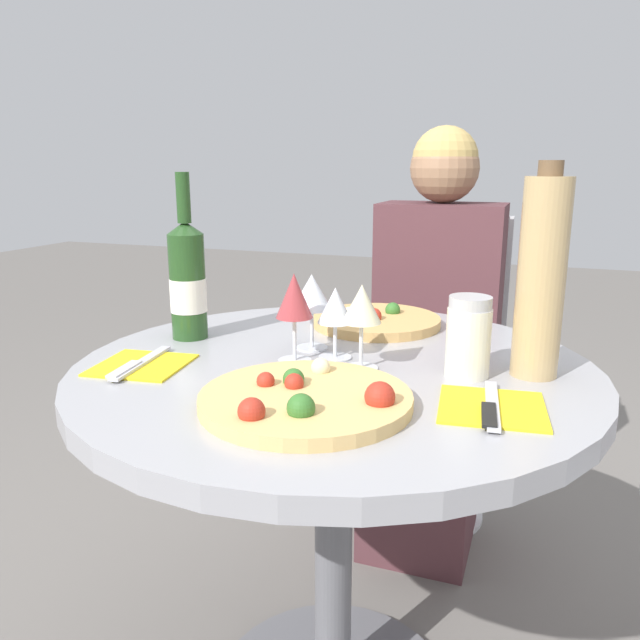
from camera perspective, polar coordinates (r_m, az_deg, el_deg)
The scene contains 14 objects.
dining_table at distance 1.16m, azimuth 1.30°, elevation -10.88°, with size 0.92×0.92×0.72m.
chair_behind_diner at distance 1.94m, azimuth 10.78°, elevation -4.83°, with size 0.36×0.36×0.91m.
seated_diner at distance 1.79m, azimuth 10.16°, elevation -3.52°, with size 0.34×0.42×1.16m.
pizza_large at distance 0.91m, azimuth -1.25°, elevation -7.20°, with size 0.31×0.31×0.05m.
pizza_small_far at distance 1.36m, azimuth 5.07°, elevation -0.04°, with size 0.28×0.28×0.05m.
wine_bottle at distance 1.27m, azimuth -12.01°, elevation 3.58°, with size 0.07×0.07×0.33m.
tall_carafe at distance 1.07m, azimuth 19.58°, elevation 3.69°, with size 0.08×0.08×0.35m.
sugar_shaker at distance 1.05m, azimuth 13.42°, elevation -1.54°, with size 0.07×0.07×0.13m.
wine_glass_center at distance 1.11m, azimuth 1.41°, elevation 1.14°, with size 0.06×0.06×0.13m.
wine_glass_front_left at distance 1.09m, azimuth -2.38°, elevation 2.01°, with size 0.07×0.07×0.16m.
wine_glass_back_left at distance 1.17m, azimuth -0.76°, elevation 2.43°, with size 0.08×0.08×0.14m.
wine_glass_front_right at distance 1.05m, azimuth 3.83°, elevation 1.25°, with size 0.07×0.07×0.15m.
place_setting_left at distance 1.13m, azimuth -16.08°, elevation -3.96°, with size 0.17×0.19×0.01m.
place_setting_right at distance 0.94m, azimuth 15.43°, elevation -7.71°, with size 0.17×0.19×0.01m.
Camera 1 is at (0.34, -1.00, 1.06)m, focal length 35.00 mm.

